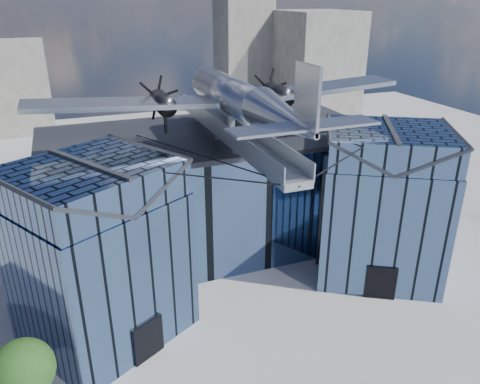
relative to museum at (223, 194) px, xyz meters
name	(u,v)px	position (x,y,z in m)	size (l,w,h in m)	color
ground_plane	(249,288)	(0.00, -5.82, -5.54)	(120.00, 120.00, 0.00)	gray
museum	(223,194)	(0.00, 0.00, 0.00)	(32.88, 24.50, 17.60)	#435F89
bg_towers	(142,65)	(1.45, 44.67, 4.47)	(77.00, 24.50, 26.00)	gray
tree_plaza_w	(23,370)	(-15.04, -12.73, -2.21)	(4.15, 4.15, 4.92)	#362015
tree_side_e	(423,148)	(27.72, 8.17, -1.66)	(4.06, 4.06, 5.73)	#362015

